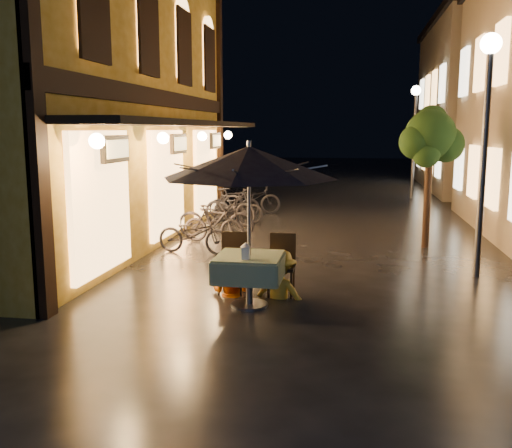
% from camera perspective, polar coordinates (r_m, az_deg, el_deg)
% --- Properties ---
extents(ground, '(90.00, 90.00, 0.00)m').
position_cam_1_polar(ground, '(8.94, 4.39, -7.63)').
color(ground, black).
rests_on(ground, ground).
extents(west_building, '(5.90, 11.40, 7.40)m').
position_cam_1_polar(west_building, '(14.13, -18.18, 13.42)').
color(west_building, '#B8861E').
rests_on(west_building, ground).
extents(street_tree, '(1.43, 1.20, 3.15)m').
position_cam_1_polar(street_tree, '(13.13, 17.09, 8.17)').
color(street_tree, black).
rests_on(street_tree, ground).
extents(streetlamp_near, '(0.36, 0.36, 4.23)m').
position_cam_1_polar(streetlamp_near, '(10.75, 22.06, 10.36)').
color(streetlamp_near, '#59595E').
rests_on(streetlamp_near, ground).
extents(streetlamp_far, '(0.36, 0.36, 4.23)m').
position_cam_1_polar(streetlamp_far, '(22.62, 15.59, 9.86)').
color(streetlamp_far, '#59595E').
rests_on(streetlamp_far, ground).
extents(cafe_table, '(0.99, 0.99, 0.78)m').
position_cam_1_polar(cafe_table, '(8.49, -0.68, -4.41)').
color(cafe_table, '#59595E').
rests_on(cafe_table, ground).
extents(patio_umbrella, '(2.57, 2.57, 2.46)m').
position_cam_1_polar(patio_umbrella, '(8.26, -0.70, 6.17)').
color(patio_umbrella, '#59595E').
rests_on(patio_umbrella, ground).
extents(cafe_chair_left, '(0.42, 0.42, 0.97)m').
position_cam_1_polar(cafe_chair_left, '(9.28, -2.30, -3.52)').
color(cafe_chair_left, black).
rests_on(cafe_chair_left, ground).
extents(cafe_chair_right, '(0.42, 0.42, 0.97)m').
position_cam_1_polar(cafe_chair_right, '(9.15, 2.62, -3.71)').
color(cafe_chair_right, black).
rests_on(cafe_chair_right, ground).
extents(table_lantern, '(0.16, 0.16, 0.25)m').
position_cam_1_polar(table_lantern, '(8.16, -1.03, -2.60)').
color(table_lantern, white).
rests_on(table_lantern, cafe_table).
extents(person_orange, '(0.75, 0.64, 1.36)m').
position_cam_1_polar(person_orange, '(9.11, -2.54, -2.84)').
color(person_orange, '#C44D00').
rests_on(person_orange, ground).
extents(person_yellow, '(1.03, 0.71, 1.46)m').
position_cam_1_polar(person_yellow, '(8.93, 2.45, -2.77)').
color(person_yellow, gold).
rests_on(person_yellow, ground).
extents(bicycle_0, '(1.66, 0.74, 0.85)m').
position_cam_1_polar(bicycle_0, '(12.18, -6.23, -1.00)').
color(bicycle_0, black).
rests_on(bicycle_0, ground).
extents(bicycle_1, '(1.50, 0.56, 0.88)m').
position_cam_1_polar(bicycle_1, '(13.32, -4.26, 0.01)').
color(bicycle_1, black).
rests_on(bicycle_1, ground).
extents(bicycle_2, '(1.92, 0.79, 0.98)m').
position_cam_1_polar(bicycle_2, '(13.94, -4.02, 0.64)').
color(bicycle_2, black).
rests_on(bicycle_2, ground).
extents(bicycle_3, '(1.72, 1.08, 1.00)m').
position_cam_1_polar(bicycle_3, '(15.73, -2.64, 1.70)').
color(bicycle_3, black).
rests_on(bicycle_3, ground).
extents(bicycle_4, '(1.70, 1.04, 0.85)m').
position_cam_1_polar(bicycle_4, '(16.29, -1.81, 1.70)').
color(bicycle_4, black).
rests_on(bicycle_4, ground).
extents(bicycle_5, '(1.59, 0.87, 0.92)m').
position_cam_1_polar(bicycle_5, '(16.93, -2.20, 2.11)').
color(bicycle_5, black).
rests_on(bicycle_5, ground).
extents(bicycle_6, '(1.92, 1.13, 0.95)m').
position_cam_1_polar(bicycle_6, '(17.79, -0.46, 2.53)').
color(bicycle_6, black).
rests_on(bicycle_6, ground).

